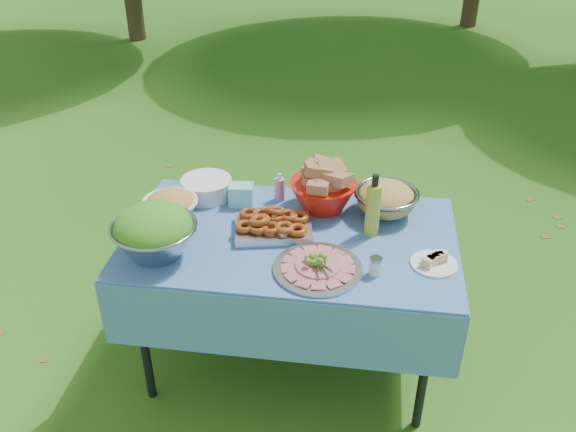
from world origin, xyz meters
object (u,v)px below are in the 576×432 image
object	(u,v)px
bread_bowl	(323,188)
pasta_bowl_steel	(386,199)
picnic_table	(290,302)
charcuterie_platter	(318,261)
oil_bottle	(373,205)
salad_bowl	(154,232)
plate_stack	(207,187)

from	to	relation	value
bread_bowl	pasta_bowl_steel	size ratio (longest dim) A/B	1.08
picnic_table	pasta_bowl_steel	xyz separation A→B (m)	(0.41, 0.25, 0.46)
picnic_table	pasta_bowl_steel	distance (m)	0.67
charcuterie_platter	oil_bottle	distance (m)	0.38
salad_bowl	plate_stack	world-z (taller)	salad_bowl
pasta_bowl_steel	charcuterie_platter	world-z (taller)	pasta_bowl_steel
picnic_table	bread_bowl	world-z (taller)	bread_bowl
salad_bowl	charcuterie_platter	bearing A→B (deg)	-0.95
charcuterie_platter	oil_bottle	size ratio (longest dim) A/B	1.26
pasta_bowl_steel	oil_bottle	xyz separation A→B (m)	(-0.06, -0.18, 0.07)
picnic_table	plate_stack	size ratio (longest dim) A/B	5.88
pasta_bowl_steel	charcuterie_platter	size ratio (longest dim) A/B	0.80
salad_bowl	bread_bowl	world-z (taller)	salad_bowl
bread_bowl	charcuterie_platter	distance (m)	0.50
bread_bowl	charcuterie_platter	size ratio (longest dim) A/B	0.87
oil_bottle	charcuterie_platter	bearing A→B (deg)	-124.36
oil_bottle	plate_stack	bearing A→B (deg)	164.52
picnic_table	salad_bowl	size ratio (longest dim) A/B	4.11
plate_stack	bread_bowl	xyz separation A→B (m)	(0.58, -0.04, 0.06)
picnic_table	charcuterie_platter	world-z (taller)	charcuterie_platter
picnic_table	bread_bowl	distance (m)	0.56
picnic_table	pasta_bowl_steel	size ratio (longest dim) A/B	4.92
salad_bowl	bread_bowl	distance (m)	0.82
charcuterie_platter	oil_bottle	bearing A→B (deg)	55.64
picnic_table	salad_bowl	bearing A→B (deg)	-157.60
plate_stack	picnic_table	bearing A→B (deg)	-32.92
plate_stack	oil_bottle	size ratio (longest dim) A/B	0.85
picnic_table	pasta_bowl_steel	world-z (taller)	pasta_bowl_steel
salad_bowl	plate_stack	size ratio (longest dim) A/B	1.43
plate_stack	pasta_bowl_steel	size ratio (longest dim) A/B	0.84
plate_stack	bread_bowl	world-z (taller)	bread_bowl
plate_stack	bread_bowl	size ratio (longest dim) A/B	0.78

